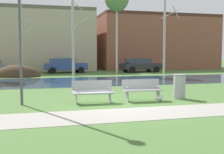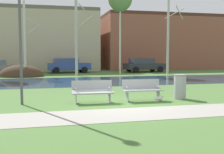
% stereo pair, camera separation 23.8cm
% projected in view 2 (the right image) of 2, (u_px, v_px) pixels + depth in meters
% --- Properties ---
extents(ground_plane, '(120.00, 120.00, 0.00)m').
position_uv_depth(ground_plane, '(85.00, 80.00, 20.22)').
color(ground_plane, '#476B33').
extents(paved_path_strip, '(60.00, 1.92, 0.01)m').
position_uv_depth(paved_path_strip, '(136.00, 114.00, 8.84)').
color(paved_path_strip, gray).
rests_on(paved_path_strip, ground).
extents(river_band, '(80.00, 6.95, 0.01)m').
position_uv_depth(river_band, '(87.00, 81.00, 19.48)').
color(river_band, '#284256').
rests_on(river_band, ground).
extents(soil_mound, '(3.74, 2.45, 2.04)m').
position_uv_depth(soil_mound, '(21.00, 77.00, 23.50)').
color(soil_mound, '#423021').
rests_on(soil_mound, ground).
extents(bench_left, '(1.62, 0.61, 0.87)m').
position_uv_depth(bench_left, '(92.00, 91.00, 10.82)').
color(bench_left, '#9EA0A3').
rests_on(bench_left, ground).
extents(bench_right, '(1.62, 0.61, 0.87)m').
position_uv_depth(bench_right, '(142.00, 89.00, 11.29)').
color(bench_right, '#9EA0A3').
rests_on(bench_right, ground).
extents(trash_bin, '(0.54, 0.54, 1.04)m').
position_uv_depth(trash_bin, '(180.00, 86.00, 11.79)').
color(trash_bin, '#999B9E').
rests_on(trash_bin, ground).
extents(seagull, '(0.42, 0.16, 0.25)m').
position_uv_depth(seagull, '(159.00, 98.00, 11.19)').
color(seagull, white).
rests_on(seagull, ground).
extents(birch_left, '(1.39, 2.20, 6.27)m').
position_uv_depth(birch_left, '(25.00, 38.00, 22.78)').
color(birch_left, beige).
rests_on(birch_left, ground).
extents(birch_center_left, '(1.58, 2.68, 7.29)m').
position_uv_depth(birch_center_left, '(77.00, 33.00, 24.24)').
color(birch_center_left, '#BCB7A8').
rests_on(birch_center_left, ground).
extents(birch_center_right, '(1.63, 2.95, 8.85)m').
position_uv_depth(birch_center_right, '(169.00, 26.00, 26.05)').
color(birch_center_right, '#BCB7A8').
rests_on(birch_center_right, ground).
extents(parked_sedan_second_blue, '(4.38, 2.28, 1.50)m').
position_uv_depth(parked_sedan_second_blue, '(68.00, 65.00, 28.36)').
color(parked_sedan_second_blue, '#2D4793').
rests_on(parked_sedan_second_blue, ground).
extents(parked_hatch_third_dark, '(4.34, 2.37, 1.45)m').
position_uv_depth(parked_hatch_third_dark, '(144.00, 65.00, 29.43)').
color(parked_hatch_third_dark, '#282B30').
rests_on(parked_hatch_third_dark, ground).
extents(building_beige_block, '(17.96, 9.63, 7.12)m').
position_uv_depth(building_beige_block, '(21.00, 41.00, 33.79)').
color(building_beige_block, '#BCAD8E').
rests_on(building_beige_block, ground).
extents(building_brick_low, '(15.22, 8.75, 6.94)m').
position_uv_depth(building_brick_low, '(158.00, 43.00, 37.62)').
color(building_brick_low, brown).
rests_on(building_brick_low, ground).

